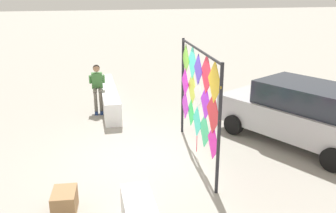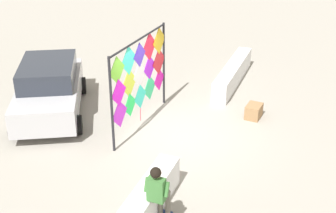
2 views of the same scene
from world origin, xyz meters
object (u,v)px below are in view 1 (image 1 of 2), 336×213
Objects in this scene: kite_display_rack at (198,93)px; cardboard_box_large at (65,201)px; parked_car at (300,112)px; seated_vendor at (97,84)px.

cardboard_box_large is (1.60, -3.05, -1.43)m from kite_display_rack.
parked_car is 7.80× the size of cardboard_box_large.
seated_vendor is (-4.06, -2.18, -0.72)m from kite_display_rack.
parked_car reaches higher than seated_vendor.
kite_display_rack is 3.73m from cardboard_box_large.
parked_car is 6.33m from cardboard_box_large.
kite_display_rack is 4.66m from seated_vendor.
cardboard_box_large is (5.66, -0.87, -0.71)m from seated_vendor.
seated_vendor is at bearing -126.23° from parked_car.
kite_display_rack is at bearing 117.65° from cardboard_box_large.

